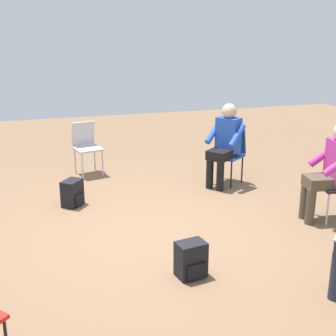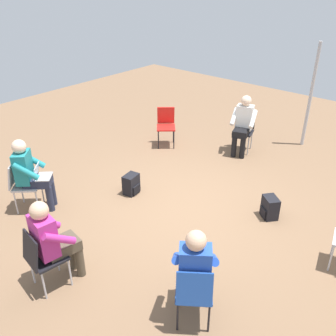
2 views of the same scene
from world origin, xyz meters
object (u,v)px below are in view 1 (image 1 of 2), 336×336
(person_in_magenta, at_px, (331,167))
(chair_northeast, at_px, (230,151))
(backpack_by_empty_chair, at_px, (191,261))
(chair_north, at_px, (86,144))
(person_in_blue, at_px, (225,141))
(backpack_near_laptop_user, at_px, (72,194))

(person_in_magenta, bearing_deg, chair_northeast, 27.58)
(person_in_magenta, relative_size, backpack_by_empty_chair, 3.44)
(chair_north, xyz_separation_m, person_in_magenta, (2.65, -2.75, 0.20))
(person_in_blue, bearing_deg, backpack_near_laptop_user, 58.38)
(chair_north, relative_size, backpack_near_laptop_user, 2.36)
(person_in_magenta, height_order, person_in_blue, same)
(backpack_by_empty_chair, bearing_deg, person_in_blue, 60.46)
(chair_north, height_order, person_in_magenta, person_in_magenta)
(backpack_by_empty_chair, bearing_deg, backpack_near_laptop_user, 113.00)
(chair_northeast, distance_m, person_in_blue, 0.26)
(person_in_blue, distance_m, backpack_near_laptop_user, 2.37)
(chair_north, xyz_separation_m, backpack_by_empty_chair, (0.56, -3.57, -0.34))
(chair_northeast, distance_m, chair_north, 2.32)
(backpack_near_laptop_user, bearing_deg, chair_north, 74.84)
(chair_north, height_order, backpack_by_empty_chair, chair_north)
(backpack_near_laptop_user, bearing_deg, chair_northeast, 7.26)
(person_in_magenta, xyz_separation_m, backpack_near_laptop_user, (-3.02, 1.39, -0.54))
(backpack_near_laptop_user, relative_size, backpack_by_empty_chair, 1.00)
(chair_north, xyz_separation_m, person_in_blue, (1.93, -1.15, 0.20))
(backpack_near_laptop_user, height_order, backpack_by_empty_chair, same)
(person_in_blue, height_order, backpack_by_empty_chair, person_in_blue)
(chair_northeast, relative_size, backpack_near_laptop_user, 2.36)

